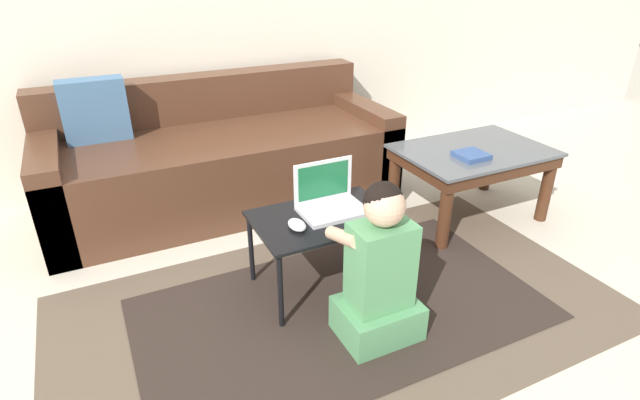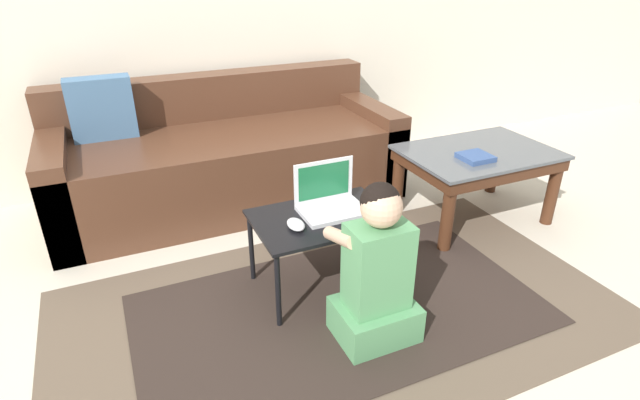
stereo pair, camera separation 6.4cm
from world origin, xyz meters
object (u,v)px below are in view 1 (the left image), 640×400
Objects in this scene: laptop_desk at (323,224)px; laptop at (331,203)px; couch at (221,158)px; person_seated at (379,273)px; book_on_table at (471,155)px; coffee_table at (472,160)px; computer_mouse at (297,225)px.

laptop reaches higher than laptop_desk.
couch is 2.99× the size of person_seated.
laptop reaches higher than book_on_table.
couch is at bearing 145.60° from coffee_table.
computer_mouse is at bearing -157.74° from laptop.
person_seated is at bearing -60.15° from computer_mouse.
couch reaches higher than person_seated.
laptop is 1.81× the size of book_on_table.
coffee_table reaches higher than laptop_desk.
coffee_table is 5.23× the size of book_on_table.
book_on_table is at bearing 9.81° from laptop_desk.
laptop_desk is at bearing 17.95° from computer_mouse.
couch is 1.15m from laptop.
computer_mouse is at bearing -169.11° from book_on_table.
laptop_desk is at bearing -147.98° from laptop.
person_seated reaches higher than book_on_table.
laptop_desk is 1.04m from book_on_table.
laptop_desk is 0.10m from laptop.
laptop is (0.06, 0.04, 0.08)m from laptop_desk.
laptop reaches higher than computer_mouse.
laptop is 0.97m from book_on_table.
couch is 1.21m from computer_mouse.
book_on_table is (0.96, 0.14, 0.03)m from laptop.
coffee_table is at bearing 12.75° from laptop.
laptop_desk is at bearing -166.11° from coffee_table.
couch reaches higher than laptop.
coffee_table is (1.29, -0.88, 0.08)m from couch.
couch is 1.54m from book_on_table.
couch is at bearing 90.31° from computer_mouse.
computer_mouse is at bearing -89.69° from couch.
laptop_desk is 0.17m from computer_mouse.
laptop is 0.42× the size of person_seated.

